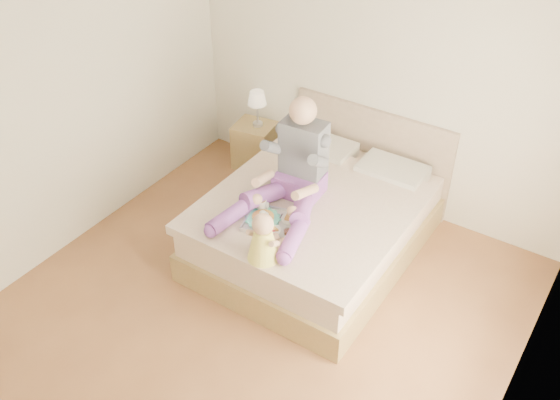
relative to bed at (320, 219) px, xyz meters
The scene contains 7 objects.
room 1.61m from the bed, 85.70° to the right, with size 4.02×4.22×2.71m.
bed is the anchor object (origin of this frame).
nightstand 1.53m from the bed, 148.52° to the left, with size 0.47×0.43×0.51m.
lamp 1.58m from the bed, 147.34° to the left, with size 0.20×0.20×0.40m.
adult 0.64m from the bed, 123.60° to the right, with size 0.81×1.17×0.96m.
tray 0.68m from the bed, 101.10° to the right, with size 0.55×0.48×0.14m.
baby 1.09m from the bed, 86.45° to the right, with size 0.28×0.38×0.42m.
Camera 1 is at (2.18, -2.87, 3.89)m, focal length 40.00 mm.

